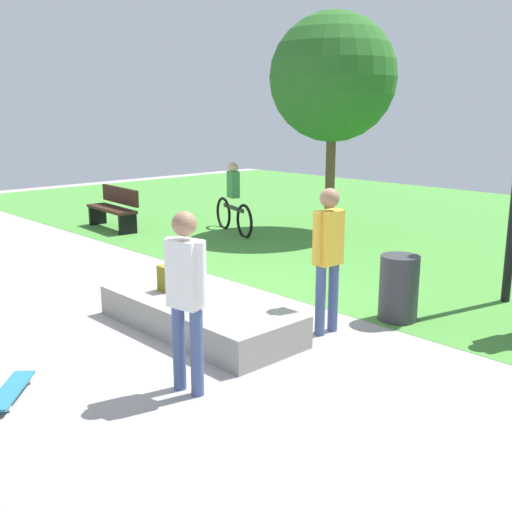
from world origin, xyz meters
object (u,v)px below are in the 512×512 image
Objects in this scene: skater_watching at (328,250)px; cyclist_on_bicycle at (233,203)px; trash_bin at (399,288)px; park_bench_by_oak at (114,207)px; backpack_on_ledge at (171,278)px; concrete_ledge at (199,315)px; skater_performing_trick at (186,289)px; skateboard_by_ledge at (11,390)px; tree_leaning_ash at (333,78)px.

skater_watching is 0.98× the size of cyclist_on_bicycle.
skater_watching is 1.20m from trash_bin.
backpack_on_ledge is at bearing -24.38° from park_bench_by_oak.
concrete_ledge is 1.83m from skater_performing_trick.
cyclist_on_bicycle is (-5.27, 3.19, -0.37)m from skater_watching.
backpack_on_ledge is 0.20× the size of park_bench_by_oak.
park_bench_by_oak is (-7.49, 3.68, -0.52)m from skater_performing_trick.
trash_bin is at bearing -21.45° from cyclist_on_bicycle.
cyclist_on_bicycle is (-3.59, 4.21, 0.10)m from backpack_on_ledge.
skater_performing_trick is 7.57m from cyclist_on_bicycle.
trash_bin is at bearing 86.28° from skater_performing_trick.
skater_watching is at bearing 74.87° from skateboard_by_ledge.
tree_leaning_ash is 5.47× the size of trash_bin.
park_bench_by_oak is (-5.70, 2.58, -0.05)m from backpack_on_ledge.
park_bench_by_oak is 0.36× the size of tree_leaning_ash.
skater_watching is at bearing -107.98° from trash_bin.
concrete_ledge is at bearing -22.51° from park_bench_by_oak.
backpack_on_ledge is 0.19× the size of skater_performing_trick.
park_bench_by_oak is at bearing 142.60° from skateboard_by_ledge.
tree_leaning_ash is 2.57× the size of cyclist_on_bicycle.
tree_leaning_ash reaches higher than concrete_ledge.
cyclist_on_bicycle is (-4.16, 4.22, 0.45)m from concrete_ledge.
skater_performing_trick is 2.12m from skater_watching.
backpack_on_ledge reaches higher than skateboard_by_ledge.
park_bench_by_oak is 1.98× the size of trash_bin.
skateboard_by_ledge is 0.89× the size of trash_bin.
skater_performing_trick is 2.07× the size of trash_bin.
skateboard_by_ledge is 9.30m from tree_leaning_ash.
tree_leaning_ash reaches higher than skateboard_by_ledge.
concrete_ledge is 2.49m from trash_bin.
tree_leaning_ash is (-2.88, 5.85, 3.01)m from concrete_ledge.
skater_performing_trick is at bearing -44.59° from cyclist_on_bicycle.
skater_performing_trick reaches higher than trash_bin.
backpack_on_ledge is at bearing 107.89° from skateboard_by_ledge.
skater_watching reaches higher than cyclist_on_bicycle.
park_bench_by_oak is (-6.46, 4.94, 0.42)m from skateboard_by_ledge.
backpack_on_ledge is at bearing 178.81° from concrete_ledge.
skater_watching reaches higher than skater_performing_trick.
trash_bin is (0.32, 1.00, -0.59)m from skater_watching.
skateboard_by_ledge is 0.42× the size of cyclist_on_bicycle.
skater_performing_trick is at bearing -93.72° from trash_bin.
skater_watching reaches higher than skateboard_by_ledge.
skateboard_by_ledge is (0.76, -2.36, -0.47)m from backpack_on_ledge.
park_bench_by_oak is 2.67m from cyclist_on_bicycle.
skater_performing_trick is at bearing -59.37° from tree_leaning_ash.
trash_bin is at bearing -41.58° from tree_leaning_ash.
concrete_ledge is 1.72m from skater_watching.
tree_leaning_ash reaches higher than trash_bin.
skateboard_by_ledge is at bearing -37.40° from park_bench_by_oak.
skater_performing_trick is 0.97× the size of cyclist_on_bicycle.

